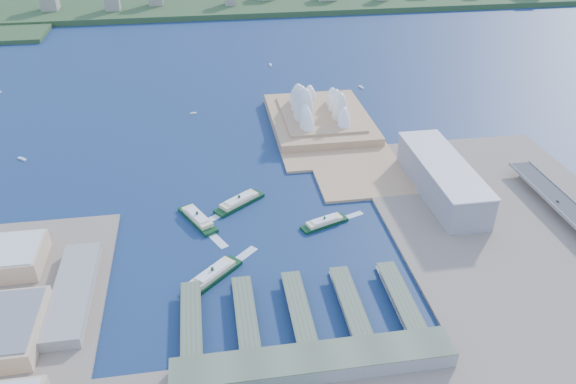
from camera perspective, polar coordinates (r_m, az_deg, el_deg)
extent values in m
plane|color=#0D193F|center=(513.09, -1.96, -6.66)|extent=(3000.00, 3000.00, 0.00)
cube|color=gray|center=(551.56, 24.53, -6.71)|extent=(240.00, 500.00, 3.00)
cube|color=tan|center=(748.69, 3.72, 6.42)|extent=(135.00, 220.00, 3.00)
cube|color=#2D4926|center=(1417.18, -7.27, 18.42)|extent=(2200.00, 260.00, 12.00)
cube|color=gray|center=(614.37, 15.36, 1.38)|extent=(45.00, 155.00, 35.00)
cube|color=gray|center=(410.95, 2.69, -16.95)|extent=(200.00, 28.00, 12.00)
imported|color=slate|center=(624.33, 25.73, -0.85)|extent=(1.70, 4.19, 1.22)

